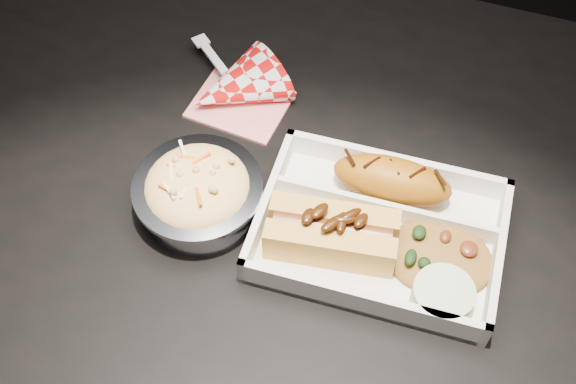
{
  "coord_description": "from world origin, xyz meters",
  "views": [
    {
      "loc": [
        0.07,
        -0.42,
        1.4
      ],
      "look_at": [
        -0.07,
        -0.03,
        0.81
      ],
      "focal_mm": 45.0,
      "sensor_mm": 36.0,
      "label": 1
    }
  ],
  "objects_px": {
    "food_tray": "(379,233)",
    "napkin_fork": "(235,88)",
    "fried_pastry": "(392,180)",
    "dining_table": "(349,263)",
    "foil_coleslaw_cup": "(198,191)",
    "hotdog": "(332,232)"
  },
  "relations": [
    {
      "from": "fried_pastry",
      "to": "hotdog",
      "type": "distance_m",
      "value": 0.09
    },
    {
      "from": "food_tray",
      "to": "foil_coleslaw_cup",
      "type": "relative_size",
      "value": 1.88
    },
    {
      "from": "fried_pastry",
      "to": "hotdog",
      "type": "height_order",
      "value": "hotdog"
    },
    {
      "from": "hotdog",
      "to": "food_tray",
      "type": "bearing_deg",
      "value": 24.77
    },
    {
      "from": "food_tray",
      "to": "foil_coleslaw_cup",
      "type": "bearing_deg",
      "value": -174.85
    },
    {
      "from": "hotdog",
      "to": "napkin_fork",
      "type": "height_order",
      "value": "napkin_fork"
    },
    {
      "from": "dining_table",
      "to": "napkin_fork",
      "type": "bearing_deg",
      "value": 146.47
    },
    {
      "from": "napkin_fork",
      "to": "foil_coleslaw_cup",
      "type": "bearing_deg",
      "value": -41.61
    },
    {
      "from": "foil_coleslaw_cup",
      "to": "hotdog",
      "type": "bearing_deg",
      "value": -0.86
    },
    {
      "from": "hotdog",
      "to": "foil_coleslaw_cup",
      "type": "height_order",
      "value": "foil_coleslaw_cup"
    },
    {
      "from": "food_tray",
      "to": "dining_table",
      "type": "bearing_deg",
      "value": 153.65
    },
    {
      "from": "napkin_fork",
      "to": "dining_table",
      "type": "bearing_deg",
      "value": 6.4
    },
    {
      "from": "dining_table",
      "to": "napkin_fork",
      "type": "distance_m",
      "value": 0.25
    },
    {
      "from": "food_tray",
      "to": "hotdog",
      "type": "distance_m",
      "value": 0.06
    },
    {
      "from": "foil_coleslaw_cup",
      "to": "napkin_fork",
      "type": "distance_m",
      "value": 0.17
    },
    {
      "from": "food_tray",
      "to": "napkin_fork",
      "type": "distance_m",
      "value": 0.26
    },
    {
      "from": "dining_table",
      "to": "hotdog",
      "type": "xyz_separation_m",
      "value": [
        -0.01,
        -0.04,
        0.12
      ]
    },
    {
      "from": "fried_pastry",
      "to": "foil_coleslaw_cup",
      "type": "xyz_separation_m",
      "value": [
        -0.19,
        -0.08,
        -0.0
      ]
    },
    {
      "from": "food_tray",
      "to": "fried_pastry",
      "type": "distance_m",
      "value": 0.06
    },
    {
      "from": "dining_table",
      "to": "foil_coleslaw_cup",
      "type": "bearing_deg",
      "value": -166.49
    },
    {
      "from": "fried_pastry",
      "to": "foil_coleslaw_cup",
      "type": "relative_size",
      "value": 0.94
    },
    {
      "from": "fried_pastry",
      "to": "food_tray",
      "type": "bearing_deg",
      "value": -87.22
    }
  ]
}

